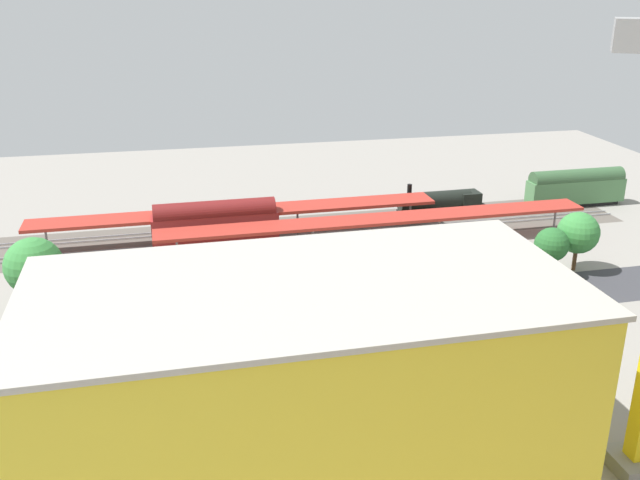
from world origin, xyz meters
TOP-DOWN VIEW (x-y plane):
  - ground_plane at (0.00, 0.00)m, footprint 156.64×156.64m
  - rail_bed at (0.00, -22.56)m, footprint 98.11×15.13m
  - street_asphalt at (0.00, 4.32)m, footprint 98.03×10.59m
  - track_rails at (0.00, -22.56)m, footprint 97.89×8.69m
  - platform_canopy_near at (-9.98, -14.61)m, footprint 59.23×5.42m
  - platform_canopy_far at (8.16, -21.06)m, footprint 56.02×5.64m
  - locomotive at (-23.67, -25.33)m, footprint 14.37×3.10m
  - passenger_coach at (-45.89, -25.33)m, footprint 16.06×3.19m
  - freight_coach_far at (11.35, -19.79)m, footprint 17.05×3.47m
  - parked_car_0 at (-18.84, 7.57)m, footprint 4.38×1.89m
  - parked_car_1 at (-9.69, 7.80)m, footprint 4.07×2.03m
  - parked_car_2 at (-2.21, 7.84)m, footprint 4.47×1.98m
  - parked_car_3 at (6.83, 7.35)m, footprint 4.65×1.81m
  - parked_car_4 at (14.67, 8.02)m, footprint 4.13×1.84m
  - parked_car_5 at (22.96, 8.07)m, footprint 4.28×1.95m
  - parked_car_6 at (31.91, 7.87)m, footprint 4.59×1.97m
  - construction_building at (8.33, 28.83)m, footprint 37.29×18.48m
  - construction_roof_slab at (8.33, 28.83)m, footprint 37.90×19.09m
  - box_truck_0 at (2.34, 14.59)m, footprint 10.04×3.28m
  - street_tree_0 at (31.41, -1.58)m, footprint 6.14×6.14m
  - street_tree_1 at (-27.43, -0.06)m, footprint 4.13×4.13m
  - street_tree_2 at (-31.68, -1.43)m, footprint 5.15×5.15m
  - traffic_light at (4.37, 8.67)m, footprint 0.50×0.36m

SIDE VIEW (x-z plane):
  - ground_plane at x=0.00m, z-range 0.00..0.00m
  - rail_bed at x=0.00m, z-range 0.00..0.01m
  - street_asphalt at x=0.00m, z-range 0.00..0.01m
  - track_rails at x=0.00m, z-range 0.12..0.24m
  - parked_car_1 at x=-9.69m, z-range -0.09..1.52m
  - parked_car_4 at x=14.67m, z-range -0.10..1.55m
  - parked_car_5 at x=22.96m, z-range -0.10..1.58m
  - parked_car_0 at x=-18.84m, z-range -0.09..1.61m
  - parked_car_6 at x=31.91m, z-range -0.09..1.63m
  - parked_car_2 at x=-2.21m, z-range -0.09..1.63m
  - parked_car_3 at x=6.83m, z-range -0.11..1.77m
  - box_truck_0 at x=2.34m, z-range -0.03..3.35m
  - locomotive at x=-23.67m, z-range -0.77..4.42m
  - passenger_coach at x=-45.89m, z-range 0.16..6.12m
  - freight_coach_far at x=11.35m, z-range 0.15..6.34m
  - platform_canopy_near at x=-9.98m, z-range 1.77..5.77m
  - platform_canopy_far at x=8.16m, z-range 1.90..6.20m
  - street_tree_1 at x=-27.43m, z-range 1.06..7.36m
  - traffic_light at x=4.37m, z-range 1.08..7.78m
  - street_tree_2 at x=-31.68m, z-range 1.16..8.66m
  - street_tree_0 at x=31.41m, z-range 1.42..10.43m
  - construction_building at x=8.33m, z-range 0.00..14.73m
  - construction_roof_slab at x=8.33m, z-range 14.73..15.13m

